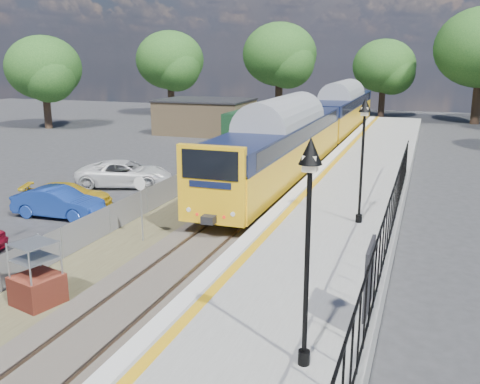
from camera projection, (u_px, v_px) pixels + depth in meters
The scene contains 16 objects.
ground at pixel (157, 288), 16.41m from camera, with size 120.00×120.00×0.00m, color #2D2D30.
track_bed at pixel (245, 204), 25.38m from camera, with size 5.90×80.00×0.29m.
platform at pixel (337, 216), 22.25m from camera, with size 5.00×70.00×0.90m, color gray.
platform_edge at pixel (290, 201), 22.80m from camera, with size 0.90×70.00×0.01m.
victorian_lamp_south at pixel (309, 201), 9.91m from camera, with size 0.44×0.44×4.60m.
victorian_lamp_north at pixel (364, 132), 19.12m from camera, with size 0.44×0.44×4.60m.
palisade_fence at pixel (386, 232), 15.88m from camera, with size 0.12×26.00×2.00m.
wire_fence at pixel (193, 178), 28.58m from camera, with size 0.06×52.00×1.20m.
outbuilding at pixel (213, 118), 48.07m from camera, with size 10.80×10.10×3.12m.
tree_line at pixel (369, 60), 52.69m from camera, with size 56.80×43.80×11.88m.
train at pixel (319, 122), 38.53m from camera, with size 2.82×40.83×3.51m.
brick_plinth at pixel (36, 275), 15.08m from camera, with size 1.45×1.45×1.91m.
speed_sign at pixel (141, 199), 20.05m from camera, with size 0.52×0.13×2.58m.
car_blue at pixel (58, 202), 23.53m from camera, with size 1.41×4.06×1.34m, color navy.
car_yellow at pixel (68, 196), 24.95m from camera, with size 1.65×4.06×1.18m, color gold.
car_white at pixel (125, 174), 29.13m from camera, with size 2.34×5.08×1.41m, color white.
Camera 1 is at (7.49, -13.45, 6.91)m, focal length 40.00 mm.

